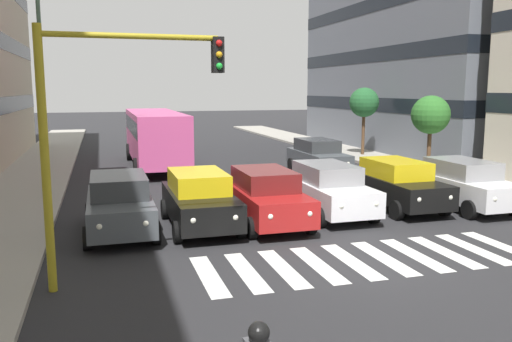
{
  "coord_description": "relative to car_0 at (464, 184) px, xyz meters",
  "views": [
    {
      "loc": [
        6.27,
        11.32,
        4.22
      ],
      "look_at": [
        0.75,
        -7.33,
        1.18
      ],
      "focal_mm": 36.81,
      "sensor_mm": 36.0,
      "label": 1
    }
  ],
  "objects": [
    {
      "name": "bus_behind_traffic",
      "position": [
        9.55,
        -13.34,
        0.97
      ],
      "size": [
        2.78,
        10.5,
        3.0
      ],
      "color": "#DB5193",
      "rests_on": "ground_plane"
    },
    {
      "name": "car_3",
      "position": [
        7.47,
        0.15,
        0.0
      ],
      "size": [
        2.02,
        4.44,
        1.72
      ],
      "color": "maroon",
      "rests_on": "ground_plane"
    },
    {
      "name": "car_row2_0",
      "position": [
        1.93,
        -8.65,
        0.0
      ],
      "size": [
        2.02,
        4.44,
        1.72
      ],
      "color": "#474C51",
      "rests_on": "ground_plane"
    },
    {
      "name": "car_2",
      "position": [
        5.07,
        -0.44,
        0.0
      ],
      "size": [
        2.02,
        4.44,
        1.72
      ],
      "color": "silver",
      "rests_on": "ground_plane"
    },
    {
      "name": "street_lamp_right",
      "position": [
        14.02,
        -6.85,
        4.07
      ],
      "size": [
        2.98,
        0.28,
        7.95
      ],
      "color": "#4C6B56",
      "rests_on": "sidewalk_right"
    },
    {
      "name": "street_tree_1",
      "position": [
        -3.11,
        -6.64,
        2.07
      ],
      "size": [
        1.88,
        1.88,
        3.77
      ],
      "color": "#513823",
      "rests_on": "sidewalk_left"
    },
    {
      "name": "traffic_light_gantry",
      "position": [
        12.4,
        4.22,
        2.77
      ],
      "size": [
        3.82,
        0.36,
        5.5
      ],
      "color": "#AD991E",
      "rests_on": "ground_plane"
    },
    {
      "name": "car_4",
      "position": [
        9.55,
        -0.02,
        0.0
      ],
      "size": [
        2.02,
        4.44,
        1.72
      ],
      "color": "black",
      "rests_on": "ground_plane"
    },
    {
      "name": "car_0",
      "position": [
        0.0,
        0.0,
        0.0
      ],
      "size": [
        2.02,
        4.44,
        1.72
      ],
      "color": "silver",
      "rests_on": "ground_plane"
    },
    {
      "name": "ground_plane",
      "position": [
        6.08,
        4.24,
        -0.89
      ],
      "size": [
        180.0,
        180.0,
        0.0
      ],
      "primitive_type": "plane",
      "color": "#262628"
    },
    {
      "name": "car_1",
      "position": [
        2.32,
        -0.63,
        0.0
      ],
      "size": [
        2.02,
        4.44,
        1.72
      ],
      "color": "black",
      "rests_on": "ground_plane"
    },
    {
      "name": "crosswalk_markings",
      "position": [
        6.08,
        4.24,
        -0.88
      ],
      "size": [
        8.55,
        2.8,
        0.01
      ],
      "color": "silver",
      "rests_on": "ground_plane"
    },
    {
      "name": "street_tree_2",
      "position": [
        -3.42,
        -14.01,
        2.48
      ],
      "size": [
        1.83,
        1.83,
        4.17
      ],
      "color": "#513823",
      "rests_on": "sidewalk_left"
    },
    {
      "name": "car_5",
      "position": [
        11.92,
        -0.07,
        0.0
      ],
      "size": [
        2.02,
        4.44,
        1.72
      ],
      "color": "#474C51",
      "rests_on": "ground_plane"
    }
  ]
}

